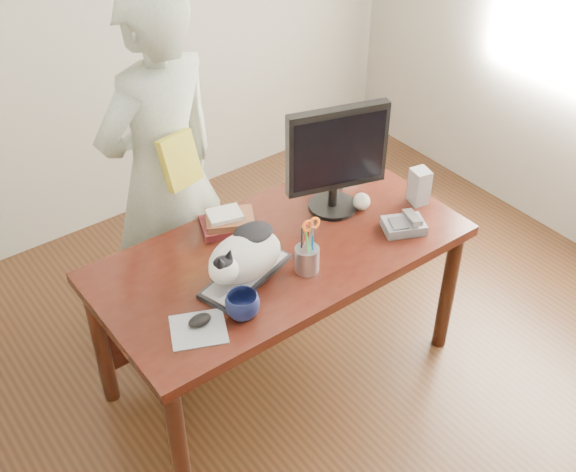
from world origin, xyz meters
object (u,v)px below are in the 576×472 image
at_px(mouse, 200,320).
at_px(book_stack, 228,222).
at_px(keyboard, 246,275).
at_px(baseball, 361,201).
at_px(monitor, 337,155).
at_px(speaker, 419,186).
at_px(desk, 271,266).
at_px(coffee_mug, 242,306).
at_px(person, 164,174).
at_px(phone, 404,225).
at_px(calculator, 335,171).
at_px(cat, 243,256).
at_px(pen_cup, 307,256).

xyz_separation_m(mouse, book_stack, (0.41, 0.44, 0.02)).
relative_size(keyboard, baseball, 5.59).
bearing_deg(monitor, speaker, -10.30).
height_order(desk, book_stack, book_stack).
relative_size(desk, coffee_mug, 12.22).
bearing_deg(monitor, person, 154.39).
bearing_deg(phone, monitor, 142.23).
xyz_separation_m(coffee_mug, baseball, (0.83, 0.26, -0.01)).
bearing_deg(phone, baseball, 126.92).
relative_size(calculator, person, 0.13).
distance_m(mouse, phone, 1.03).
distance_m(cat, phone, 0.77).
height_order(speaker, baseball, speaker).
bearing_deg(calculator, phone, -106.30).
xyz_separation_m(keyboard, calculator, (0.78, 0.37, 0.02)).
relative_size(desk, mouse, 14.56).
xyz_separation_m(mouse, baseball, (0.98, 0.20, 0.02)).
relative_size(cat, pen_cup, 1.58).
bearing_deg(desk, phone, -29.85).
xyz_separation_m(keyboard, cat, (-0.01, -0.01, 0.11)).
bearing_deg(baseball, desk, 172.41).
bearing_deg(pen_cup, cat, 156.99).
bearing_deg(mouse, coffee_mug, 3.78).
relative_size(cat, monitor, 0.78).
relative_size(baseball, person, 0.05).
height_order(desk, keyboard, keyboard).
height_order(coffee_mug, phone, coffee_mug).
xyz_separation_m(cat, pen_cup, (0.24, -0.10, -0.05)).
xyz_separation_m(desk, coffee_mug, (-0.36, -0.32, 0.20)).
xyz_separation_m(pen_cup, phone, (0.51, -0.04, -0.04)).
bearing_deg(book_stack, mouse, -110.11).
height_order(desk, mouse, mouse).
height_order(mouse, book_stack, book_stack).
relative_size(pen_cup, mouse, 2.33).
xyz_separation_m(mouse, phone, (1.03, -0.03, 0.01)).
height_order(speaker, person, person).
xyz_separation_m(baseball, book_stack, (-0.57, 0.24, -0.00)).
bearing_deg(cat, speaker, -18.85).
height_order(monitor, phone, monitor).
bearing_deg(cat, person, 70.32).
distance_m(phone, baseball, 0.24).
distance_m(coffee_mug, speaker, 1.08).
relative_size(cat, book_stack, 1.48).
height_order(keyboard, calculator, calculator).
relative_size(coffee_mug, speaker, 0.77).
bearing_deg(baseball, coffee_mug, -162.71).
height_order(phone, calculator, phone).
relative_size(pen_cup, book_stack, 0.93).
relative_size(mouse, calculator, 0.46).
bearing_deg(cat, monitor, -2.79).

